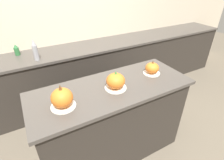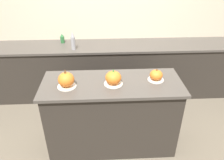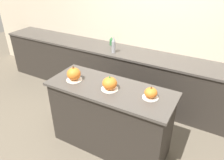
{
  "view_description": "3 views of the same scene",
  "coord_description": "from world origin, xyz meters",
  "px_view_note": "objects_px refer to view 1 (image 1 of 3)",
  "views": [
    {
      "loc": [
        -0.68,
        -1.23,
        1.87
      ],
      "look_at": [
        -0.0,
        0.01,
        1.01
      ],
      "focal_mm": 28.0,
      "sensor_mm": 36.0,
      "label": 1
    },
    {
      "loc": [
        -0.11,
        -2.1,
        2.21
      ],
      "look_at": [
        -0.0,
        -0.03,
        0.99
      ],
      "focal_mm": 35.0,
      "sensor_mm": 36.0,
      "label": 2
    },
    {
      "loc": [
        1.12,
        -1.96,
        2.31
      ],
      "look_at": [
        0.02,
        0.01,
        1.04
      ],
      "focal_mm": 35.0,
      "sensor_mm": 36.0,
      "label": 3
    }
  ],
  "objects_px": {
    "pumpkin_cake_right": "(152,68)",
    "pumpkin_cake_left": "(62,98)",
    "bottle_short": "(17,50)",
    "bottle_tall": "(35,50)",
    "pumpkin_cake_center": "(116,81)"
  },
  "relations": [
    {
      "from": "bottle_tall",
      "to": "bottle_short",
      "type": "height_order",
      "value": "bottle_tall"
    },
    {
      "from": "pumpkin_cake_right",
      "to": "bottle_tall",
      "type": "distance_m",
      "value": 1.46
    },
    {
      "from": "pumpkin_cake_left",
      "to": "pumpkin_cake_right",
      "type": "xyz_separation_m",
      "value": [
        1.0,
        0.09,
        -0.02
      ]
    },
    {
      "from": "pumpkin_cake_right",
      "to": "bottle_tall",
      "type": "bearing_deg",
      "value": 135.27
    },
    {
      "from": "pumpkin_cake_right",
      "to": "bottle_tall",
      "type": "xyz_separation_m",
      "value": [
        -1.04,
        1.03,
        0.05
      ]
    },
    {
      "from": "bottle_tall",
      "to": "bottle_short",
      "type": "relative_size",
      "value": 1.85
    },
    {
      "from": "pumpkin_cake_center",
      "to": "bottle_tall",
      "type": "height_order",
      "value": "bottle_tall"
    },
    {
      "from": "pumpkin_cake_left",
      "to": "pumpkin_cake_center",
      "type": "distance_m",
      "value": 0.51
    },
    {
      "from": "pumpkin_cake_right",
      "to": "bottle_short",
      "type": "bearing_deg",
      "value": 133.25
    },
    {
      "from": "bottle_tall",
      "to": "bottle_short",
      "type": "xyz_separation_m",
      "value": [
        -0.21,
        0.3,
        -0.06
      ]
    },
    {
      "from": "pumpkin_cake_right",
      "to": "pumpkin_cake_left",
      "type": "bearing_deg",
      "value": -174.84
    },
    {
      "from": "bottle_tall",
      "to": "bottle_short",
      "type": "distance_m",
      "value": 0.37
    },
    {
      "from": "pumpkin_cake_left",
      "to": "pumpkin_cake_right",
      "type": "distance_m",
      "value": 1.0
    },
    {
      "from": "pumpkin_cake_left",
      "to": "bottle_tall",
      "type": "bearing_deg",
      "value": 91.96
    },
    {
      "from": "pumpkin_cake_center",
      "to": "bottle_short",
      "type": "relative_size",
      "value": 1.37
    }
  ]
}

